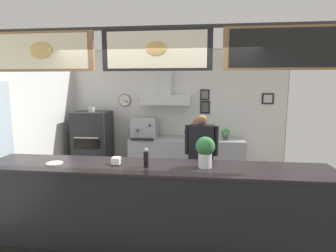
{
  "coord_description": "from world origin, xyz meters",
  "views": [
    {
      "loc": [
        0.54,
        -3.44,
        2.06
      ],
      "look_at": [
        0.04,
        0.85,
        1.41
      ],
      "focal_mm": 29.28,
      "sensor_mm": 36.0,
      "label": 1
    }
  ],
  "objects_px": {
    "pizza_oven": "(93,146)",
    "napkin_holder": "(116,161)",
    "basil_vase": "(205,151)",
    "potted_sage": "(188,133)",
    "pepper_grinder": "(146,158)",
    "espresso_machine": "(145,128)",
    "potted_thyme": "(225,133)",
    "potted_basil": "(203,134)",
    "condiment_plate": "(54,163)",
    "shop_worker": "(201,158)"
  },
  "relations": [
    {
      "from": "pepper_grinder",
      "to": "potted_basil",
      "type": "bearing_deg",
      "value": 75.01
    },
    {
      "from": "potted_thyme",
      "to": "shop_worker",
      "type": "bearing_deg",
      "value": -112.62
    },
    {
      "from": "pizza_oven",
      "to": "pepper_grinder",
      "type": "relative_size",
      "value": 6.81
    },
    {
      "from": "pizza_oven",
      "to": "shop_worker",
      "type": "distance_m",
      "value": 2.56
    },
    {
      "from": "basil_vase",
      "to": "pepper_grinder",
      "type": "xyz_separation_m",
      "value": [
        -0.7,
        -0.07,
        -0.08
      ]
    },
    {
      "from": "pizza_oven",
      "to": "basil_vase",
      "type": "height_order",
      "value": "pizza_oven"
    },
    {
      "from": "pizza_oven",
      "to": "condiment_plate",
      "type": "distance_m",
      "value": 2.53
    },
    {
      "from": "pizza_oven",
      "to": "espresso_machine",
      "type": "distance_m",
      "value": 1.19
    },
    {
      "from": "napkin_holder",
      "to": "condiment_plate",
      "type": "height_order",
      "value": "napkin_holder"
    },
    {
      "from": "pizza_oven",
      "to": "espresso_machine",
      "type": "bearing_deg",
      "value": 5.92
    },
    {
      "from": "potted_thyme",
      "to": "condiment_plate",
      "type": "distance_m",
      "value": 3.5
    },
    {
      "from": "espresso_machine",
      "to": "pepper_grinder",
      "type": "distance_m",
      "value": 2.63
    },
    {
      "from": "potted_sage",
      "to": "condiment_plate",
      "type": "relative_size",
      "value": 1.03
    },
    {
      "from": "shop_worker",
      "to": "potted_sage",
      "type": "relative_size",
      "value": 7.52
    },
    {
      "from": "espresso_machine",
      "to": "potted_sage",
      "type": "bearing_deg",
      "value": 2.16
    },
    {
      "from": "pizza_oven",
      "to": "napkin_holder",
      "type": "xyz_separation_m",
      "value": [
        1.28,
        -2.4,
        0.38
      ]
    },
    {
      "from": "basil_vase",
      "to": "pizza_oven",
      "type": "bearing_deg",
      "value": 134.65
    },
    {
      "from": "pizza_oven",
      "to": "napkin_holder",
      "type": "height_order",
      "value": "pizza_oven"
    },
    {
      "from": "potted_sage",
      "to": "pepper_grinder",
      "type": "height_order",
      "value": "pepper_grinder"
    },
    {
      "from": "espresso_machine",
      "to": "potted_basil",
      "type": "bearing_deg",
      "value": 1.51
    },
    {
      "from": "pepper_grinder",
      "to": "condiment_plate",
      "type": "bearing_deg",
      "value": 179.61
    },
    {
      "from": "potted_basil",
      "to": "basil_vase",
      "type": "height_order",
      "value": "basil_vase"
    },
    {
      "from": "potted_thyme",
      "to": "basil_vase",
      "type": "bearing_deg",
      "value": -100.48
    },
    {
      "from": "shop_worker",
      "to": "napkin_holder",
      "type": "xyz_separation_m",
      "value": [
        -1.05,
        -1.34,
        0.29
      ]
    },
    {
      "from": "pepper_grinder",
      "to": "potted_thyme",
      "type": "bearing_deg",
      "value": 65.84
    },
    {
      "from": "shop_worker",
      "to": "espresso_machine",
      "type": "relative_size",
      "value": 3.01
    },
    {
      "from": "potted_sage",
      "to": "potted_thyme",
      "type": "distance_m",
      "value": 0.79
    },
    {
      "from": "potted_basil",
      "to": "potted_sage",
      "type": "bearing_deg",
      "value": 179.63
    },
    {
      "from": "potted_thyme",
      "to": "napkin_holder",
      "type": "xyz_separation_m",
      "value": [
        -1.55,
        -2.55,
        0.06
      ]
    },
    {
      "from": "potted_thyme",
      "to": "pepper_grinder",
      "type": "xyz_separation_m",
      "value": [
        -1.17,
        -2.61,
        0.14
      ]
    },
    {
      "from": "pizza_oven",
      "to": "potted_thyme",
      "type": "height_order",
      "value": "pizza_oven"
    },
    {
      "from": "shop_worker",
      "to": "condiment_plate",
      "type": "xyz_separation_m",
      "value": [
        -1.83,
        -1.39,
        0.25
      ]
    },
    {
      "from": "pizza_oven",
      "to": "espresso_machine",
      "type": "relative_size",
      "value": 3.06
    },
    {
      "from": "pizza_oven",
      "to": "basil_vase",
      "type": "xyz_separation_m",
      "value": [
        2.36,
        -2.39,
        0.53
      ]
    },
    {
      "from": "potted_thyme",
      "to": "pepper_grinder",
      "type": "relative_size",
      "value": 0.97
    },
    {
      "from": "potted_basil",
      "to": "condiment_plate",
      "type": "relative_size",
      "value": 0.99
    },
    {
      "from": "potted_sage",
      "to": "napkin_holder",
      "type": "xyz_separation_m",
      "value": [
        -0.76,
        -2.55,
        0.08
      ]
    },
    {
      "from": "pizza_oven",
      "to": "basil_vase",
      "type": "bearing_deg",
      "value": -45.35
    },
    {
      "from": "napkin_holder",
      "to": "espresso_machine",
      "type": "bearing_deg",
      "value": 93.62
    },
    {
      "from": "shop_worker",
      "to": "pizza_oven",
      "type": "bearing_deg",
      "value": -17.58
    },
    {
      "from": "potted_thyme",
      "to": "espresso_machine",
      "type": "bearing_deg",
      "value": -179.04
    },
    {
      "from": "espresso_machine",
      "to": "potted_thyme",
      "type": "relative_size",
      "value": 2.3
    },
    {
      "from": "potted_basil",
      "to": "potted_sage",
      "type": "height_order",
      "value": "potted_sage"
    },
    {
      "from": "potted_basil",
      "to": "napkin_holder",
      "type": "bearing_deg",
      "value": -112.99
    },
    {
      "from": "potted_thyme",
      "to": "pepper_grinder",
      "type": "distance_m",
      "value": 2.86
    },
    {
      "from": "pizza_oven",
      "to": "potted_basil",
      "type": "distance_m",
      "value": 2.38
    },
    {
      "from": "potted_sage",
      "to": "napkin_holder",
      "type": "distance_m",
      "value": 2.67
    },
    {
      "from": "shop_worker",
      "to": "espresso_machine",
      "type": "height_order",
      "value": "shop_worker"
    },
    {
      "from": "potted_basil",
      "to": "napkin_holder",
      "type": "xyz_separation_m",
      "value": [
        -1.08,
        -2.55,
        0.08
      ]
    },
    {
      "from": "pizza_oven",
      "to": "potted_basil",
      "type": "relative_size",
      "value": 7.94
    }
  ]
}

